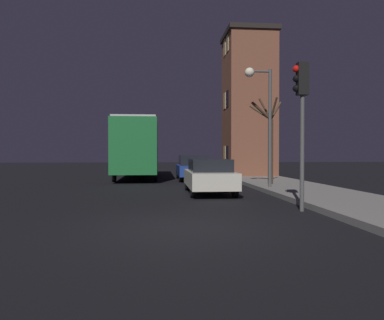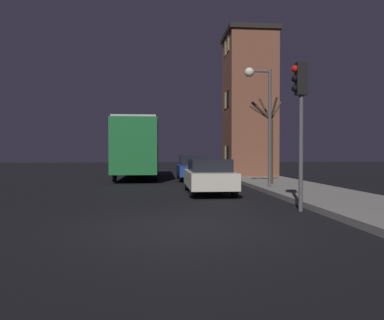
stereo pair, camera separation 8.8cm
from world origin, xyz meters
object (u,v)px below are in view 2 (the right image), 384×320
object	(u,v)px
streetlamp	(261,104)
traffic_light	(300,105)
car_near_lane	(209,176)
bare_tree	(269,140)
bus	(139,145)
car_mid_lane	(193,167)

from	to	relation	value
streetlamp	traffic_light	world-z (taller)	streetlamp
car_near_lane	streetlamp	bearing A→B (deg)	19.79
bare_tree	car_near_lane	size ratio (longest dim) A/B	0.96
bare_tree	bus	distance (m)	9.97
traffic_light	car_near_lane	bearing A→B (deg)	112.27
car_near_lane	car_mid_lane	bearing A→B (deg)	89.69
streetlamp	traffic_light	bearing A→B (deg)	-94.45
car_mid_lane	bare_tree	bearing A→B (deg)	-58.15
streetlamp	bus	world-z (taller)	streetlamp
streetlamp	bare_tree	distance (m)	2.34
bus	bare_tree	bearing A→B (deg)	-48.65
bare_tree	car_near_lane	xyz separation A→B (m)	(-3.22, -2.47, -1.53)
car_near_lane	traffic_light	bearing A→B (deg)	-67.73
bare_tree	car_mid_lane	world-z (taller)	bare_tree
bus	car_near_lane	xyz separation A→B (m)	(3.37, -9.95, -1.46)
traffic_light	bus	bearing A→B (deg)	109.86
bare_tree	bus	bearing A→B (deg)	131.35
car_near_lane	bus	bearing A→B (deg)	108.69
bare_tree	car_near_lane	distance (m)	4.33
bus	car_mid_lane	xyz separation A→B (m)	(3.41, -2.37, -1.41)
traffic_light	car_near_lane	xyz separation A→B (m)	(-1.94, 4.74, -2.25)
bus	car_near_lane	distance (m)	10.61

